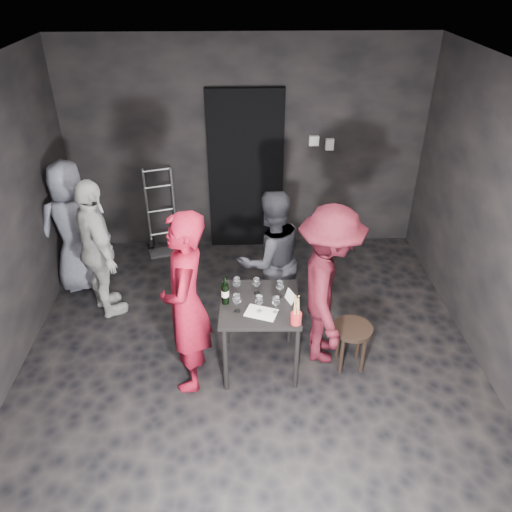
{
  "coord_description": "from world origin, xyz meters",
  "views": [
    {
      "loc": [
        -0.07,
        -3.54,
        3.5
      ],
      "look_at": [
        0.06,
        0.25,
        1.14
      ],
      "focal_mm": 35.0,
      "sensor_mm": 36.0,
      "label": 1
    }
  ],
  "objects_px": {
    "hand_truck": "(163,236)",
    "wine_bottle": "(225,293)",
    "tasting_table": "(260,311)",
    "woman_black": "(271,259)",
    "man_maroon": "(329,281)",
    "server_red": "(185,290)",
    "stool": "(352,334)",
    "bystander_grey": "(74,225)",
    "bystander_cream": "(97,247)",
    "breadstick_cup": "(297,311)"
  },
  "relations": [
    {
      "from": "server_red",
      "to": "woman_black",
      "type": "height_order",
      "value": "server_red"
    },
    {
      "from": "tasting_table",
      "to": "server_red",
      "type": "bearing_deg",
      "value": -165.29
    },
    {
      "from": "man_maroon",
      "to": "breadstick_cup",
      "type": "height_order",
      "value": "man_maroon"
    },
    {
      "from": "server_red",
      "to": "woman_black",
      "type": "bearing_deg",
      "value": 137.77
    },
    {
      "from": "bystander_grey",
      "to": "server_red",
      "type": "bearing_deg",
      "value": 109.43
    },
    {
      "from": "tasting_table",
      "to": "man_maroon",
      "type": "xyz_separation_m",
      "value": [
        0.64,
        0.13,
        0.23
      ]
    },
    {
      "from": "bystander_cream",
      "to": "wine_bottle",
      "type": "height_order",
      "value": "bystander_cream"
    },
    {
      "from": "server_red",
      "to": "bystander_cream",
      "type": "relative_size",
      "value": 1.23
    },
    {
      "from": "hand_truck",
      "to": "wine_bottle",
      "type": "bearing_deg",
      "value": -85.22
    },
    {
      "from": "hand_truck",
      "to": "bystander_cream",
      "type": "xyz_separation_m",
      "value": [
        -0.47,
        -1.3,
        0.62
      ]
    },
    {
      "from": "stool",
      "to": "man_maroon",
      "type": "distance_m",
      "value": 0.58
    },
    {
      "from": "woman_black",
      "to": "wine_bottle",
      "type": "height_order",
      "value": "woman_black"
    },
    {
      "from": "woman_black",
      "to": "bystander_grey",
      "type": "height_order",
      "value": "bystander_grey"
    },
    {
      "from": "bystander_cream",
      "to": "bystander_grey",
      "type": "xyz_separation_m",
      "value": [
        -0.39,
        0.52,
        -0.01
      ]
    },
    {
      "from": "tasting_table",
      "to": "man_maroon",
      "type": "bearing_deg",
      "value": 11.3
    },
    {
      "from": "bystander_cream",
      "to": "breadstick_cup",
      "type": "height_order",
      "value": "bystander_cream"
    },
    {
      "from": "tasting_table",
      "to": "woman_black",
      "type": "distance_m",
      "value": 0.73
    },
    {
      "from": "man_maroon",
      "to": "breadstick_cup",
      "type": "xyz_separation_m",
      "value": [
        -0.34,
        -0.43,
        -0.0
      ]
    },
    {
      "from": "hand_truck",
      "to": "breadstick_cup",
      "type": "height_order",
      "value": "hand_truck"
    },
    {
      "from": "tasting_table",
      "to": "wine_bottle",
      "type": "relative_size",
      "value": 2.64
    },
    {
      "from": "hand_truck",
      "to": "tasting_table",
      "type": "distance_m",
      "value": 2.55
    },
    {
      "from": "woman_black",
      "to": "bystander_cream",
      "type": "relative_size",
      "value": 0.93
    },
    {
      "from": "man_maroon",
      "to": "wine_bottle",
      "type": "distance_m",
      "value": 0.96
    },
    {
      "from": "stool",
      "to": "bystander_cream",
      "type": "distance_m",
      "value": 2.74
    },
    {
      "from": "hand_truck",
      "to": "bystander_cream",
      "type": "distance_m",
      "value": 1.52
    },
    {
      "from": "bystander_grey",
      "to": "breadstick_cup",
      "type": "bearing_deg",
      "value": 121.7
    },
    {
      "from": "server_red",
      "to": "breadstick_cup",
      "type": "xyz_separation_m",
      "value": [
        0.94,
        -0.14,
        -0.14
      ]
    },
    {
      "from": "server_red",
      "to": "wine_bottle",
      "type": "relative_size",
      "value": 7.19
    },
    {
      "from": "hand_truck",
      "to": "bystander_grey",
      "type": "distance_m",
      "value": 1.3
    },
    {
      "from": "bystander_cream",
      "to": "tasting_table",
      "type": "bearing_deg",
      "value": -150.72
    },
    {
      "from": "bystander_cream",
      "to": "server_red",
      "type": "bearing_deg",
      "value": -168.7
    },
    {
      "from": "bystander_grey",
      "to": "hand_truck",
      "type": "bearing_deg",
      "value": -159.5
    },
    {
      "from": "tasting_table",
      "to": "man_maroon",
      "type": "height_order",
      "value": "man_maroon"
    },
    {
      "from": "tasting_table",
      "to": "man_maroon",
      "type": "relative_size",
      "value": 0.42
    },
    {
      "from": "server_red",
      "to": "bystander_grey",
      "type": "height_order",
      "value": "server_red"
    },
    {
      "from": "bystander_cream",
      "to": "stool",
      "type": "bearing_deg",
      "value": -142.74
    },
    {
      "from": "woman_black",
      "to": "breadstick_cup",
      "type": "distance_m",
      "value": 1.03
    },
    {
      "from": "tasting_table",
      "to": "bystander_cream",
      "type": "distance_m",
      "value": 1.9
    },
    {
      "from": "woman_black",
      "to": "wine_bottle",
      "type": "bearing_deg",
      "value": 34.5
    },
    {
      "from": "stool",
      "to": "bystander_cream",
      "type": "xyz_separation_m",
      "value": [
        -2.54,
        0.95,
        0.45
      ]
    },
    {
      "from": "stool",
      "to": "bystander_grey",
      "type": "xyz_separation_m",
      "value": [
        -2.92,
        1.47,
        0.44
      ]
    },
    {
      "from": "breadstick_cup",
      "to": "tasting_table",
      "type": "bearing_deg",
      "value": 134.55
    },
    {
      "from": "stool",
      "to": "server_red",
      "type": "xyz_separation_m",
      "value": [
        -1.52,
        -0.12,
        0.64
      ]
    },
    {
      "from": "stool",
      "to": "bystander_grey",
      "type": "relative_size",
      "value": 0.29
    },
    {
      "from": "hand_truck",
      "to": "server_red",
      "type": "relative_size",
      "value": 0.57
    },
    {
      "from": "bystander_grey",
      "to": "tasting_table",
      "type": "bearing_deg",
      "value": 123.24
    },
    {
      "from": "tasting_table",
      "to": "woman_black",
      "type": "xyz_separation_m",
      "value": [
        0.14,
        0.71,
        0.12
      ]
    },
    {
      "from": "hand_truck",
      "to": "bystander_grey",
      "type": "xyz_separation_m",
      "value": [
        -0.85,
        -0.78,
        0.61
      ]
    },
    {
      "from": "woman_black",
      "to": "bystander_grey",
      "type": "relative_size",
      "value": 0.94
    },
    {
      "from": "wine_bottle",
      "to": "breadstick_cup",
      "type": "distance_m",
      "value": 0.68
    }
  ]
}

